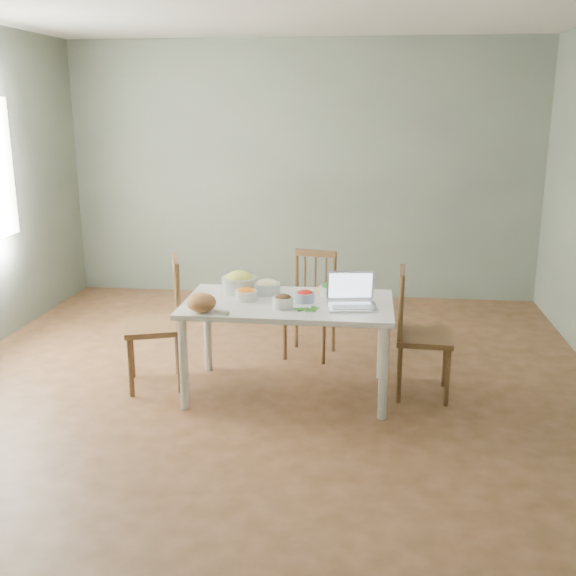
# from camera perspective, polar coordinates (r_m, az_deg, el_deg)

# --- Properties ---
(floor) EXTENTS (5.00, 5.00, 0.00)m
(floor) POSITION_cam_1_polar(r_m,az_deg,el_deg) (5.20, -1.63, -7.84)
(floor) COLOR #452B13
(floor) RESTS_ON ground
(wall_back) EXTENTS (5.00, 0.00, 2.70)m
(wall_back) POSITION_cam_1_polar(r_m,az_deg,el_deg) (7.31, 1.19, 9.76)
(wall_back) COLOR gray
(wall_back) RESTS_ON ground
(wall_front) EXTENTS (5.00, 0.00, 2.70)m
(wall_front) POSITION_cam_1_polar(r_m,az_deg,el_deg) (2.45, -10.44, -1.18)
(wall_front) COLOR gray
(wall_front) RESTS_ON ground
(dining_table) EXTENTS (1.47, 0.83, 0.69)m
(dining_table) POSITION_cam_1_polar(r_m,az_deg,el_deg) (4.89, -0.00, -5.03)
(dining_table) COLOR white
(dining_table) RESTS_ON floor
(chair_far) EXTENTS (0.45, 0.43, 0.87)m
(chair_far) POSITION_cam_1_polar(r_m,az_deg,el_deg) (5.59, 1.82, -1.48)
(chair_far) COLOR #3D230F
(chair_far) RESTS_ON floor
(chair_left) EXTENTS (0.52, 0.53, 0.96)m
(chair_left) POSITION_cam_1_polar(r_m,az_deg,el_deg) (5.07, -11.27, -2.95)
(chair_left) COLOR #3D230F
(chair_left) RESTS_ON floor
(chair_right) EXTENTS (0.40, 0.42, 0.92)m
(chair_right) POSITION_cam_1_polar(r_m,az_deg,el_deg) (4.91, 11.39, -3.81)
(chair_right) COLOR #3D230F
(chair_right) RESTS_ON floor
(bread_boule) EXTENTS (0.26, 0.26, 0.13)m
(bread_boule) POSITION_cam_1_polar(r_m,az_deg,el_deg) (4.57, -7.28, -1.21)
(bread_boule) COLOR #A26734
(bread_boule) RESTS_ON dining_table
(butter_stick) EXTENTS (0.10, 0.07, 0.03)m
(butter_stick) POSITION_cam_1_polar(r_m,az_deg,el_deg) (4.51, -5.57, -2.07)
(butter_stick) COLOR silver
(butter_stick) RESTS_ON dining_table
(bowl_squash) EXTENTS (0.35, 0.35, 0.15)m
(bowl_squash) POSITION_cam_1_polar(r_m,az_deg,el_deg) (5.03, -4.12, 0.51)
(bowl_squash) COLOR #E2D15E
(bowl_squash) RESTS_ON dining_table
(bowl_carrot) EXTENTS (0.21, 0.21, 0.09)m
(bowl_carrot) POSITION_cam_1_polar(r_m,az_deg,el_deg) (4.83, -3.52, -0.50)
(bowl_carrot) COLOR #D36417
(bowl_carrot) RESTS_ON dining_table
(bowl_onion) EXTENTS (0.25, 0.25, 0.11)m
(bowl_onion) POSITION_cam_1_polar(r_m,az_deg,el_deg) (4.97, -1.79, 0.11)
(bowl_onion) COLOR beige
(bowl_onion) RESTS_ON dining_table
(bowl_mushroom) EXTENTS (0.18, 0.18, 0.09)m
(bowl_mushroom) POSITION_cam_1_polar(r_m,az_deg,el_deg) (4.63, -0.42, -1.12)
(bowl_mushroom) COLOR black
(bowl_mushroom) RESTS_ON dining_table
(bowl_redpep) EXTENTS (0.18, 0.18, 0.08)m
(bowl_redpep) POSITION_cam_1_polar(r_m,az_deg,el_deg) (4.77, 1.40, -0.68)
(bowl_redpep) COLOR red
(bowl_redpep) RESTS_ON dining_table
(bowl_broccoli) EXTENTS (0.20, 0.20, 0.09)m
(bowl_broccoli) POSITION_cam_1_polar(r_m,az_deg,el_deg) (4.93, 3.54, -0.11)
(bowl_broccoli) COLOR #245616
(bowl_broccoli) RESTS_ON dining_table
(flatbread) EXTENTS (0.24, 0.24, 0.02)m
(flatbread) POSITION_cam_1_polar(r_m,az_deg,el_deg) (5.05, 3.27, -0.20)
(flatbread) COLOR beige
(flatbread) RESTS_ON dining_table
(basil_bunch) EXTENTS (0.19, 0.19, 0.02)m
(basil_bunch) POSITION_cam_1_polar(r_m,az_deg,el_deg) (4.60, 1.47, -1.66)
(basil_bunch) COLOR #11550E
(basil_bunch) RESTS_ON dining_table
(laptop) EXTENTS (0.37, 0.32, 0.23)m
(laptop) POSITION_cam_1_polar(r_m,az_deg,el_deg) (4.63, 5.46, -0.31)
(laptop) COLOR silver
(laptop) RESTS_ON dining_table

